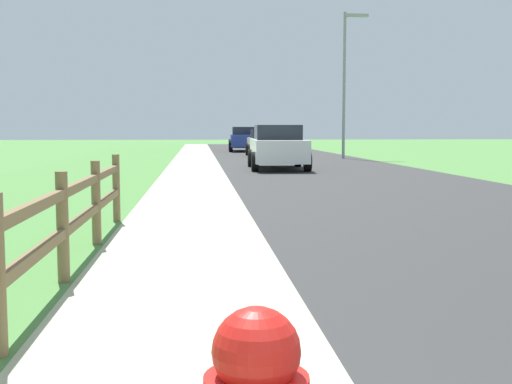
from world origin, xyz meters
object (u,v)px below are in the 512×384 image
object	(u,v)px
parked_suv_white	(278,147)
parked_car_blue	(246,139)
parked_car_beige	(266,142)
parked_car_silver	(244,137)
street_lamp	(346,73)

from	to	relation	value
parked_suv_white	parked_car_blue	xyz separation A→B (m)	(0.23, 18.32, 0.02)
parked_suv_white	parked_car_beige	xyz separation A→B (m)	(0.71, 10.60, -0.04)
parked_car_silver	parked_suv_white	bearing A→B (deg)	-91.60
parked_car_blue	street_lamp	xyz separation A→B (m)	(3.97, -10.55, 3.24)
parked_car_silver	parked_car_blue	bearing A→B (deg)	-93.28
parked_car_beige	street_lamp	xyz separation A→B (m)	(3.50, -2.83, 3.30)
street_lamp	parked_car_beige	bearing A→B (deg)	141.06
parked_car_beige	parked_car_blue	distance (m)	7.74
parked_car_beige	parked_suv_white	bearing A→B (deg)	-93.81
parked_car_beige	parked_car_silver	world-z (taller)	parked_car_silver
parked_car_beige	street_lamp	bearing A→B (deg)	-38.94
street_lamp	parked_suv_white	bearing A→B (deg)	-118.39
parked_car_blue	parked_car_silver	size ratio (longest dim) A/B	1.06
parked_suv_white	street_lamp	distance (m)	9.42
parked_car_beige	street_lamp	distance (m)	5.58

